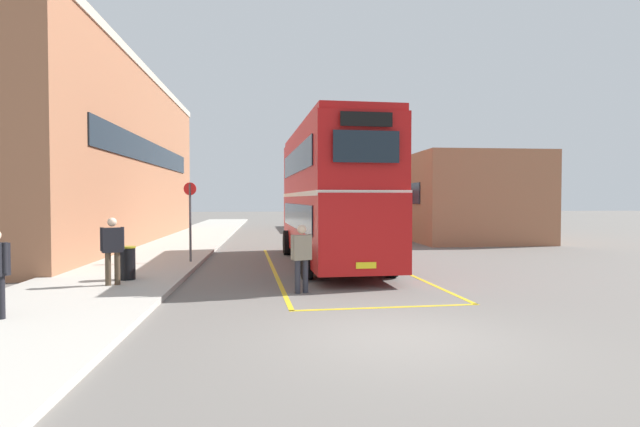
# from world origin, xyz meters

# --- Properties ---
(ground_plane) EXTENTS (135.60, 135.60, 0.00)m
(ground_plane) POSITION_xyz_m (0.00, 14.40, 0.00)
(ground_plane) COLOR #66605B
(sidewalk_left) EXTENTS (4.00, 57.60, 0.14)m
(sidewalk_left) POSITION_xyz_m (-6.50, 16.80, 0.07)
(sidewalk_left) COLOR #B2ADA3
(sidewalk_left) RESTS_ON ground
(brick_building_left) EXTENTS (5.59, 24.05, 8.75)m
(brick_building_left) POSITION_xyz_m (-10.83, 18.19, 4.38)
(brick_building_left) COLOR #9E6647
(brick_building_left) RESTS_ON ground
(depot_building_right) EXTENTS (6.48, 15.70, 4.71)m
(depot_building_right) POSITION_xyz_m (8.70, 22.56, 2.35)
(depot_building_right) COLOR #9E6647
(depot_building_right) RESTS_ON ground
(double_decker_bus) EXTENTS (3.18, 10.38, 4.75)m
(double_decker_bus) POSITION_xyz_m (0.00, 9.28, 2.51)
(double_decker_bus) COLOR black
(double_decker_bus) RESTS_ON ground
(single_deck_bus) EXTENTS (3.01, 9.35, 3.02)m
(single_deck_bus) POSITION_xyz_m (2.88, 29.74, 1.64)
(single_deck_bus) COLOR black
(single_deck_bus) RESTS_ON ground
(pedestrian_boarding) EXTENTS (0.53, 0.38, 1.67)m
(pedestrian_boarding) POSITION_xyz_m (-1.35, 3.99, 0.96)
(pedestrian_boarding) COLOR #2D2D38
(pedestrian_boarding) RESTS_ON ground
(pedestrian_waiting_near) EXTENTS (0.53, 0.41, 1.69)m
(pedestrian_waiting_near) POSITION_xyz_m (-6.03, 4.76, 1.12)
(pedestrian_waiting_near) COLOR #473828
(pedestrian_waiting_near) RESTS_ON sidewalk_left
(litter_bin) EXTENTS (0.43, 0.43, 0.89)m
(litter_bin) POSITION_xyz_m (-5.91, 5.61, 0.59)
(litter_bin) COLOR black
(litter_bin) RESTS_ON sidewalk_left
(bus_stop_sign) EXTENTS (0.44, 0.11, 2.72)m
(bus_stop_sign) POSITION_xyz_m (-4.84, 9.35, 1.77)
(bus_stop_sign) COLOR #4C4C51
(bus_stop_sign) RESTS_ON sidewalk_left
(bay_marking_yellow) EXTENTS (4.81, 12.48, 0.01)m
(bay_marking_yellow) POSITION_xyz_m (0.05, 7.38, 0.00)
(bay_marking_yellow) COLOR gold
(bay_marking_yellow) RESTS_ON ground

